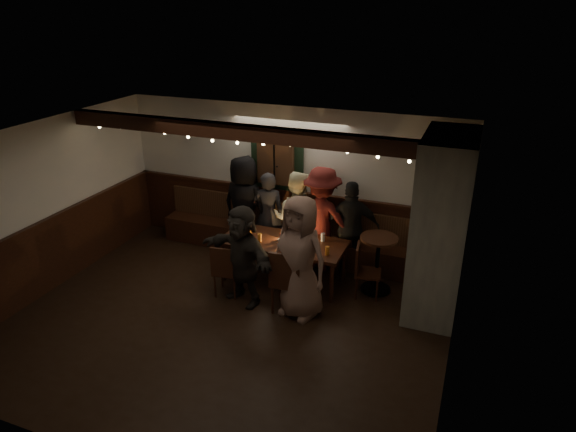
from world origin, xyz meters
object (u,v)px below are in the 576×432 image
at_px(chair_near_left, 225,268).
at_px(person_b, 268,215).
at_px(chair_end, 363,268).
at_px(person_e, 351,228).
at_px(chair_near_right, 286,278).
at_px(person_a, 244,206).
at_px(dining_table, 283,245).
at_px(person_f, 242,255).
at_px(person_g, 300,258).
at_px(person_d, 322,219).
at_px(person_c, 296,219).
at_px(high_top, 378,257).

relative_size(chair_near_left, person_b, 0.55).
xyz_separation_m(chair_end, person_e, (-0.37, 0.66, 0.32)).
distance_m(chair_near_right, chair_end, 1.25).
bearing_deg(person_a, chair_end, 173.05).
bearing_deg(person_b, person_a, -11.30).
xyz_separation_m(dining_table, person_b, (-0.57, 0.73, 0.13)).
height_order(chair_near_right, chair_end, chair_near_right).
distance_m(chair_near_right, person_f, 0.74).
distance_m(chair_near_left, chair_near_right, 1.02).
bearing_deg(person_a, person_f, 124.10).
bearing_deg(chair_near_left, person_g, -1.71).
relative_size(chair_near_right, person_d, 0.56).
bearing_deg(person_a, person_c, -174.48).
height_order(person_a, person_g, person_g).
height_order(person_b, person_c, person_c).
relative_size(chair_end, person_g, 0.46).
distance_m(person_a, person_e, 1.92).
relative_size(chair_near_right, person_a, 0.56).
relative_size(chair_near_left, person_g, 0.47).
relative_size(chair_near_right, person_g, 0.55).
bearing_deg(chair_near_right, person_d, 88.52).
relative_size(chair_near_right, high_top, 1.09).
xyz_separation_m(chair_near_left, person_c, (0.61, 1.39, 0.34)).
bearing_deg(dining_table, person_c, 92.11).
distance_m(chair_end, high_top, 0.30).
height_order(person_e, person_f, person_e).
distance_m(person_a, person_g, 2.17).
relative_size(person_a, person_c, 1.08).
xyz_separation_m(high_top, person_e, (-0.54, 0.44, 0.21)).
bearing_deg(dining_table, chair_end, 0.98).
bearing_deg(person_f, person_b, 121.28).
xyz_separation_m(dining_table, high_top, (1.46, 0.24, -0.06)).
bearing_deg(chair_near_right, chair_near_left, 175.68).
distance_m(person_e, person_f, 1.92).
bearing_deg(person_c, dining_table, 85.57).
distance_m(person_f, person_g, 0.91).
bearing_deg(person_a, dining_table, 154.67).
distance_m(dining_table, person_f, 0.85).
bearing_deg(person_c, person_d, 176.28).
distance_m(dining_table, person_b, 0.93).
xyz_separation_m(person_c, person_g, (0.59, -1.43, 0.08)).
xyz_separation_m(chair_near_right, high_top, (1.08, 1.08, 0.02)).
relative_size(person_a, person_d, 1.01).
bearing_deg(person_d, person_g, 97.62).
distance_m(high_top, person_f, 2.07).
height_order(dining_table, person_c, person_c).
relative_size(high_top, person_d, 0.52).
bearing_deg(person_e, person_c, -14.16).
height_order(chair_near_right, person_f, person_f).
bearing_deg(person_a, high_top, 179.04).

